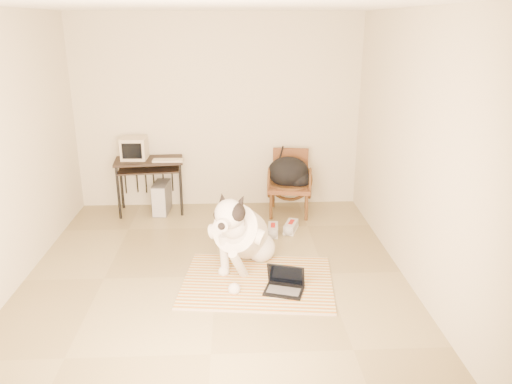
{
  "coord_description": "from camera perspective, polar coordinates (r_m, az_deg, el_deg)",
  "views": [
    {
      "loc": [
        0.21,
        -4.74,
        2.55
      ],
      "look_at": [
        0.44,
        0.22,
        0.86
      ],
      "focal_mm": 35.0,
      "sensor_mm": 36.0,
      "label": 1
    }
  ],
  "objects": [
    {
      "name": "desk_keyboard",
      "position": [
        6.89,
        -10.03,
        3.59
      ],
      "size": [
        0.41,
        0.16,
        0.03
      ],
      "primitive_type": "cube",
      "rotation": [
        0.0,
        0.0,
        -0.02
      ],
      "color": "#BFB096",
      "rests_on": "computer_desk"
    },
    {
      "name": "floor",
      "position": [
        5.39,
        -4.63,
        -9.56
      ],
      "size": [
        4.5,
        4.5,
        0.0
      ],
      "primitive_type": "plane",
      "color": "#8C7E56",
      "rests_on": "ground"
    },
    {
      "name": "dog",
      "position": [
        5.4,
        -1.71,
        -4.89
      ],
      "size": [
        0.73,
        1.33,
        0.97
      ],
      "color": "silver",
      "rests_on": "rug"
    },
    {
      "name": "wall_back",
      "position": [
        7.09,
        -4.38,
        8.99
      ],
      "size": [
        4.5,
        0.0,
        4.5
      ],
      "primitive_type": "plane",
      "rotation": [
        1.57,
        0.0,
        0.0
      ],
      "color": "beige",
      "rests_on": "floor"
    },
    {
      "name": "rug",
      "position": [
        5.25,
        0.19,
        -10.18
      ],
      "size": [
        1.65,
        1.34,
        0.02
      ],
      "color": "#C26018",
      "rests_on": "floor"
    },
    {
      "name": "computer_desk",
      "position": [
        7.05,
        -12.12,
        2.78
      ],
      "size": [
        0.97,
        0.61,
        0.77
      ],
      "color": "black",
      "rests_on": "floor"
    },
    {
      "name": "wall_right",
      "position": [
        5.21,
        17.59,
        4.56
      ],
      "size": [
        0.0,
        4.5,
        4.5
      ],
      "primitive_type": "plane",
      "rotation": [
        1.57,
        0.0,
        -1.57
      ],
      "color": "beige",
      "rests_on": "floor"
    },
    {
      "name": "crt_monitor",
      "position": [
        7.07,
        -13.74,
        4.87
      ],
      "size": [
        0.34,
        0.33,
        0.3
      ],
      "color": "#BFB096",
      "rests_on": "computer_desk"
    },
    {
      "name": "sneaker_left",
      "position": [
        6.36,
        1.94,
        -4.39
      ],
      "size": [
        0.16,
        0.34,
        0.11
      ],
      "color": "white",
      "rests_on": "floor"
    },
    {
      "name": "wall_front",
      "position": [
        2.77,
        -6.76,
        -7.08
      ],
      "size": [
        4.5,
        0.0,
        4.5
      ],
      "primitive_type": "plane",
      "rotation": [
        -1.57,
        0.0,
        0.0
      ],
      "color": "beige",
      "rests_on": "floor"
    },
    {
      "name": "laptop",
      "position": [
        5.06,
        3.29,
        -10.48
      ],
      "size": [
        0.44,
        0.37,
        0.26
      ],
      "color": "black",
      "rests_on": "rug"
    },
    {
      "name": "rattan_chair",
      "position": [
        6.97,
        3.87,
        1.12
      ],
      "size": [
        0.65,
        0.63,
        0.88
      ],
      "color": "brown",
      "rests_on": "floor"
    },
    {
      "name": "sneaker_right",
      "position": [
        6.46,
        4.01,
        -4.02
      ],
      "size": [
        0.24,
        0.36,
        0.12
      ],
      "color": "white",
      "rests_on": "floor"
    },
    {
      "name": "wall_left",
      "position": [
        5.36,
        -26.97,
        3.78
      ],
      "size": [
        0.0,
        4.5,
        4.5
      ],
      "primitive_type": "plane",
      "rotation": [
        1.57,
        0.0,
        1.57
      ],
      "color": "beige",
      "rests_on": "floor"
    },
    {
      "name": "ceiling",
      "position": [
        4.74,
        -5.54,
        20.5
      ],
      "size": [
        4.5,
        4.5,
        0.0
      ],
      "primitive_type": "plane",
      "rotation": [
        3.14,
        0.0,
        0.0
      ],
      "color": "white",
      "rests_on": "wall_back"
    },
    {
      "name": "backpack",
      "position": [
        6.86,
        3.91,
        2.18
      ],
      "size": [
        0.59,
        0.47,
        0.42
      ],
      "color": "black",
      "rests_on": "rattan_chair"
    },
    {
      "name": "pc_tower",
      "position": [
        7.14,
        -10.72,
        -0.65
      ],
      "size": [
        0.22,
        0.47,
        0.43
      ],
      "color": "#515053",
      "rests_on": "floor"
    }
  ]
}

